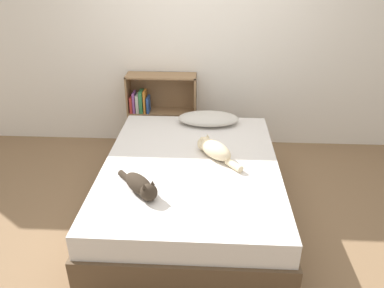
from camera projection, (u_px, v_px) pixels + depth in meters
ground_plane at (191, 212)px, 3.52m from camera, size 8.00×8.00×0.00m
wall_back at (198, 42)px, 4.29m from camera, size 8.00×0.06×2.50m
bed at (191, 188)px, 3.40m from camera, size 1.56×2.08×0.54m
pillow at (208, 119)px, 3.98m from camera, size 0.64×0.36×0.12m
cat_light at (214, 149)px, 3.34m from camera, size 0.42×0.48×0.15m
cat_dark at (141, 186)px, 2.83m from camera, size 0.37×0.41×0.15m
bookshelf at (159, 109)px, 4.55m from camera, size 0.82×0.26×0.91m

